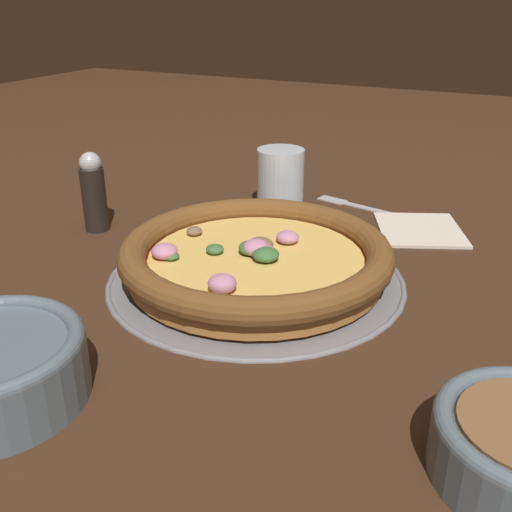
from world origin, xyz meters
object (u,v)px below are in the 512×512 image
object	(u,v)px
pizza_tray	(256,277)
pizza	(256,257)
napkin	(420,228)
fork	(368,208)
pepper_shaker	(94,192)
drinking_cup	(280,180)

from	to	relation	value
pizza_tray	pizza	world-z (taller)	pizza
pizza_tray	napkin	world-z (taller)	same
fork	pepper_shaker	world-z (taller)	pepper_shaker
drinking_cup	napkin	xyz separation A→B (m)	(0.01, -0.21, -0.04)
pizza	drinking_cup	world-z (taller)	drinking_cup
pizza	drinking_cup	size ratio (longest dim) A/B	3.32
drinking_cup	pizza	bearing A→B (deg)	-162.50
drinking_cup	pepper_shaker	distance (m)	0.27
pepper_shaker	pizza_tray	bearing A→B (deg)	-98.93
napkin	pizza	bearing A→B (deg)	149.78
pizza	drinking_cup	distance (m)	0.24
napkin	fork	world-z (taller)	napkin
drinking_cup	fork	bearing A→B (deg)	-62.07
pizza_tray	fork	size ratio (longest dim) A/B	1.76
drinking_cup	pepper_shaker	bearing A→B (deg)	133.60
drinking_cup	napkin	world-z (taller)	drinking_cup
pizza_tray	napkin	bearing A→B (deg)	-30.21
napkin	pizza_tray	bearing A→B (deg)	149.79
drinking_cup	napkin	bearing A→B (deg)	-87.94
pizza	napkin	distance (m)	0.28
pizza_tray	drinking_cup	size ratio (longest dim) A/B	3.66
pizza_tray	napkin	distance (m)	0.28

